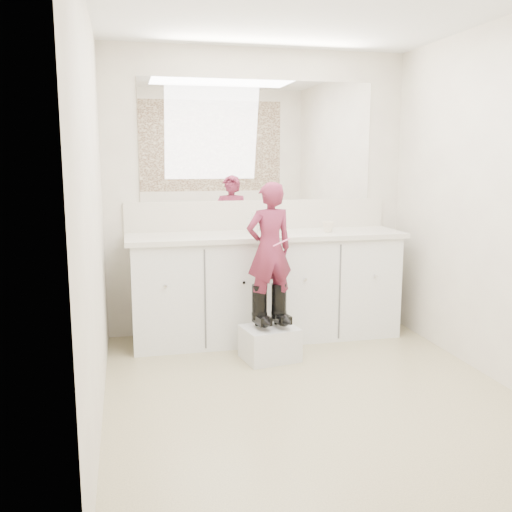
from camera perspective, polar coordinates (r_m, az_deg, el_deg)
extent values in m
plane|color=#817654|center=(3.79, 5.57, -13.61)|extent=(3.00, 3.00, 0.00)
plane|color=beige|center=(4.93, 0.24, 6.30)|extent=(2.60, 0.00, 2.60)
plane|color=beige|center=(2.14, 18.97, 1.07)|extent=(2.60, 0.00, 2.60)
plane|color=beige|center=(3.31, -16.00, 4.17)|extent=(0.00, 3.00, 3.00)
plane|color=beige|center=(4.10, 23.43, 4.77)|extent=(0.00, 3.00, 3.00)
cube|color=silver|center=(4.78, 0.99, -3.22)|extent=(2.20, 0.55, 0.85)
cube|color=beige|center=(4.68, 1.05, 2.05)|extent=(2.28, 0.58, 0.04)
cube|color=beige|center=(4.93, 0.28, 4.15)|extent=(2.28, 0.03, 0.25)
cube|color=white|center=(4.91, 0.27, 11.43)|extent=(2.00, 0.02, 1.00)
cube|color=#472819|center=(2.13, 19.52, 13.18)|extent=(2.00, 0.01, 1.20)
cylinder|color=silver|center=(4.83, 0.57, 3.13)|extent=(0.08, 0.08, 0.10)
imported|color=beige|center=(4.79, 7.23, 2.93)|extent=(0.10, 0.10, 0.09)
imported|color=beige|center=(4.68, -0.33, 3.38)|extent=(0.10, 0.10, 0.17)
cube|color=silver|center=(4.34, 1.38, -8.71)|extent=(0.44, 0.39, 0.25)
imported|color=#AD355B|center=(4.18, 1.35, 0.71)|extent=(0.39, 0.29, 0.98)
cylinder|color=pink|center=(4.12, 2.57, 1.38)|extent=(0.14, 0.04, 0.06)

